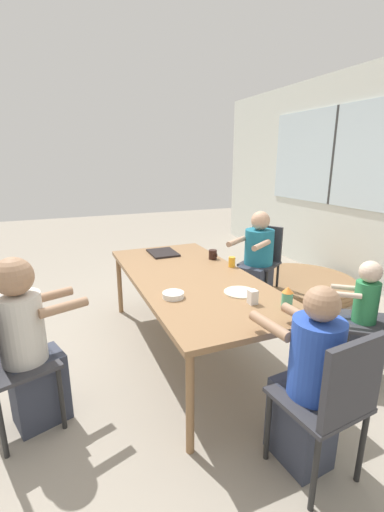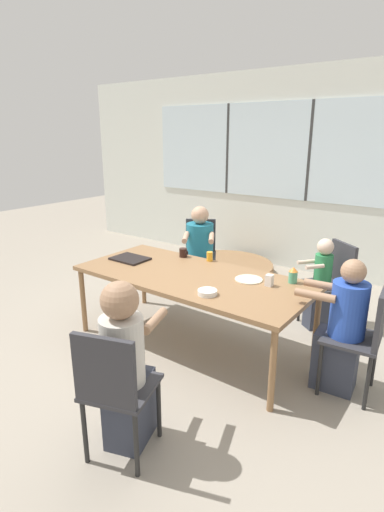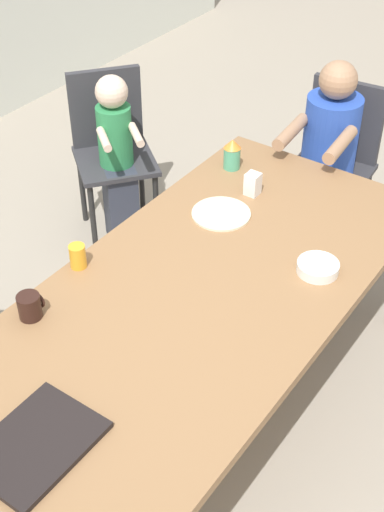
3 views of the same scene
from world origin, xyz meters
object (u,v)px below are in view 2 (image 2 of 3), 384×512
Objects in this scene: person_man_teal_shirt at (126,370)px; chair_for_man_blue_shirt at (365,331)px; person_woman_green_shirt at (200,255)px; chair_for_woman_green_shirt at (200,247)px; coffee_mug at (183,253)px; person_toddler at (320,285)px; chair_for_toddler at (334,277)px; milk_carton_small at (269,280)px; chair_for_man_teal_shirt at (113,384)px; person_man_blue_shirt at (341,332)px; juice_glass at (210,256)px; folded_table_stack at (224,268)px; sippy_cup at (293,275)px; bowl_white_shallow at (207,292)px.

chair_for_man_blue_shirt is at bearing 34.26° from person_man_teal_shirt.
person_man_teal_shirt reaches higher than person_woman_green_shirt.
chair_for_woman_green_shirt reaches higher than coffee_mug.
person_toddler is at bearing 145.18° from person_woman_green_shirt.
chair_for_toddler is 0.94× the size of person_toddler.
chair_for_man_teal_shirt is at bearing -97.45° from milk_carton_small.
person_man_blue_shirt is at bearing 38.44° from person_man_teal_shirt.
person_man_teal_shirt is at bearing 83.08° from person_woman_green_shirt.
juice_glass is 0.07× the size of folded_table_stack.
chair_for_man_blue_shirt is 1.00× the size of chair_for_toddler.
chair_for_man_blue_shirt reaches higher than juice_glass.
chair_for_woman_green_shirt is 1.87m from sippy_cup.
chair_for_man_teal_shirt is at bearing -84.75° from bowl_white_shallow.
person_man_teal_shirt is at bearing 137.53° from chair_for_man_blue_shirt.
folded_table_stack is (-2.31, 1.75, -0.46)m from chair_for_man_blue_shirt.
chair_for_man_blue_shirt is 9.47× the size of juice_glass.
chair_for_man_teal_shirt reaches higher than bowl_white_shallow.
chair_for_man_teal_shirt is (1.28, -2.68, 0.00)m from chair_for_woman_green_shirt.
person_man_teal_shirt is 3.43m from folded_table_stack.
chair_for_man_blue_shirt is 0.94× the size of person_toddler.
chair_for_woman_green_shirt is 0.81× the size of person_woman_green_shirt.
chair_for_toddler is at bearing -90.00° from person_toddler.
sippy_cup is at bearing -5.32° from juice_glass.
person_toddler is at bearing 61.43° from person_man_teal_shirt.
person_man_teal_shirt reaches higher than juice_glass.
chair_for_woman_green_shirt is at bearing 58.53° from chair_for_man_blue_shirt.
chair_for_man_teal_shirt is 2.02m from coffee_mug.
chair_for_man_blue_shirt is at bearing -7.51° from coffee_mug.
sippy_cup is 0.23m from milk_carton_small.
folded_table_stack is at bearing 15.80° from chair_for_toddler.
person_man_blue_shirt is at bearing 119.44° from chair_for_woman_green_shirt.
chair_for_man_teal_shirt is 0.83× the size of person_man_blue_shirt.
person_woman_green_shirt reaches higher than sippy_cup.
juice_glass is at bearing 9.92° from coffee_mug.
chair_for_man_teal_shirt is at bearing -100.78° from sippy_cup.
person_man_blue_shirt reaches higher than chair_for_man_blue_shirt.
person_woman_green_shirt reaches higher than chair_for_man_blue_shirt.
bowl_white_shallow is (-0.95, -0.43, 0.23)m from person_man_blue_shirt.
chair_for_man_blue_shirt reaches higher than folded_table_stack.
coffee_mug is 1.22m from sippy_cup.
chair_for_man_teal_shirt is 0.94× the size of person_toddler.
coffee_mug is 1.11m from milk_carton_small.
chair_for_man_teal_shirt is 1.96m from juice_glass.
bowl_white_shallow is at bearing 74.32° from person_man_teal_shirt.
chair_for_toddler is 1.12m from person_man_blue_shirt.
person_woman_green_shirt reaches higher than juice_glass.
chair_for_toddler is 1.06m from milk_carton_small.
juice_glass reaches higher than coffee_mug.
person_man_teal_shirt is 1.86m from coffee_mug.
chair_for_man_blue_shirt is 0.81× the size of person_woman_green_shirt.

